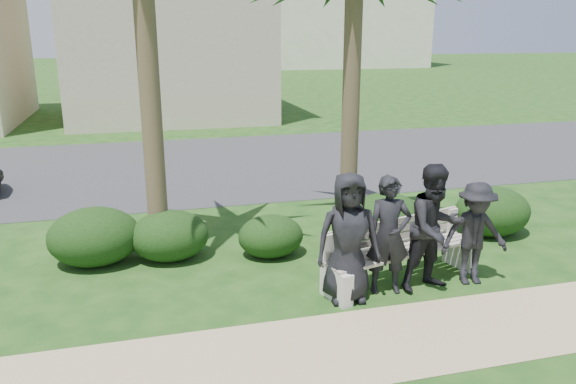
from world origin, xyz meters
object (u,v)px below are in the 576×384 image
object	(u,v)px
man_c	(434,228)
park_bench	(402,256)
man_d	(475,234)
man_b	(389,235)
man_a	(348,238)

from	to	relation	value
man_c	park_bench	bearing A→B (deg)	122.26
man_d	man_c	bearing A→B (deg)	-171.24
park_bench	man_b	xyz separation A→B (m)	(-0.35, -0.27, 0.45)
park_bench	man_a	xyz separation A→B (m)	(-0.98, -0.34, 0.50)
park_bench	man_c	xyz separation A→B (m)	(0.31, -0.33, 0.52)
man_a	man_c	size ratio (longest dim) A/B	0.98
man_b	park_bench	bearing A→B (deg)	47.35
man_c	man_d	distance (m)	0.67
man_b	man_a	bearing A→B (deg)	-163.01
man_a	man_d	distance (m)	1.95
man_a	man_c	bearing A→B (deg)	6.54
man_b	man_d	size ratio (longest dim) A/B	1.11
man_b	man_d	distance (m)	1.32
man_a	man_c	world-z (taller)	man_c
man_a	man_b	size ratio (longest dim) A/B	1.06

